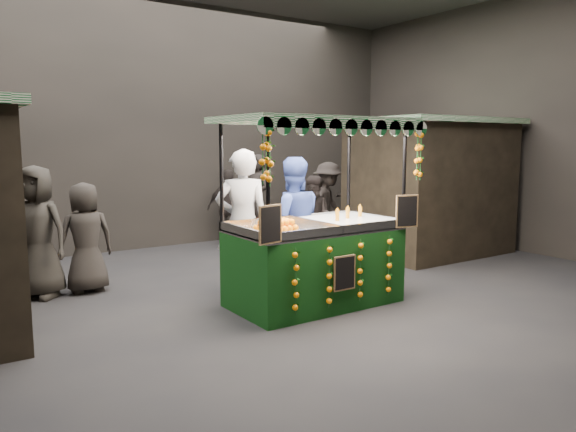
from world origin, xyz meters
TOP-DOWN VIEW (x-y plane):
  - ground at (0.00, 0.00)m, footprint 12.00×12.00m
  - market_hall at (0.00, 0.00)m, footprint 12.10×10.10m
  - neighbour_stall_right at (4.40, 1.50)m, footprint 3.00×2.20m
  - juice_stall at (0.46, -0.10)m, footprint 2.54×1.49m
  - vendor_grey at (-0.12, 0.87)m, footprint 0.89×0.76m
  - vendor_blue at (0.63, 0.73)m, footprint 1.15×1.03m
  - shopper_1 at (2.11, 2.13)m, footprint 0.96×0.92m
  - shopper_2 at (1.47, 4.28)m, footprint 0.96×0.91m
  - shopper_3 at (3.10, 3.04)m, footprint 1.31×1.12m
  - shopper_4 at (-1.92, 2.23)m, footprint 0.79×0.53m
  - shopper_5 at (4.50, 3.31)m, footprint 1.41×1.58m
  - shopper_6 at (2.00, 4.06)m, footprint 0.51×0.73m
  - shopper_7 at (-2.55, 2.32)m, footprint 1.06×1.03m

SIDE VIEW (x-z plane):
  - ground at x=0.00m, z-range 0.00..0.00m
  - juice_stall at x=0.46m, z-range -0.47..1.99m
  - shopper_1 at x=2.11m, z-range 0.00..1.56m
  - shopper_4 at x=-1.92m, z-range 0.00..1.59m
  - shopper_2 at x=1.47m, z-range 0.00..1.60m
  - shopper_5 at x=4.50m, z-range 0.00..1.74m
  - shopper_3 at x=3.10m, z-range 0.00..1.75m
  - shopper_7 at x=-2.55m, z-range 0.00..1.84m
  - shopper_6 at x=2.00m, z-range 0.00..1.90m
  - vendor_blue at x=0.63m, z-range 0.00..1.94m
  - vendor_grey at x=-0.12m, z-range 0.00..2.06m
  - neighbour_stall_right at x=4.40m, z-range 0.01..2.61m
  - market_hall at x=0.00m, z-range 0.86..5.91m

